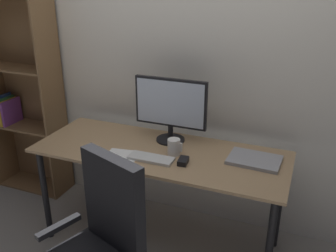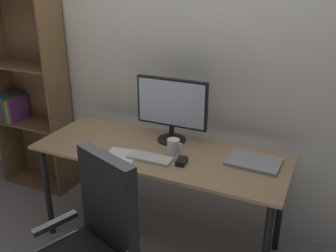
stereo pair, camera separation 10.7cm
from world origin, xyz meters
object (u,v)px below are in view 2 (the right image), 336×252
at_px(mouse, 182,161).
at_px(coffee_mug, 173,147).
at_px(monitor, 172,106).
at_px(desk, 160,162).
at_px(keyboard, 150,158).
at_px(laptop, 254,162).
at_px(bookshelf, 31,96).

relative_size(mouse, coffee_mug, 0.90).
height_order(monitor, mouse, monitor).
xyz_separation_m(desk, mouse, (0.21, -0.11, 0.10)).
bearing_deg(desk, keyboard, -90.92).
height_order(coffee_mug, laptop, coffee_mug).
height_order(mouse, bookshelf, bookshelf).
bearing_deg(mouse, monitor, 118.97).
bearing_deg(desk, coffee_mug, -8.35).
bearing_deg(laptop, desk, -169.85).
height_order(monitor, bookshelf, bookshelf).
relative_size(monitor, mouse, 5.32).
relative_size(monitor, coffee_mug, 4.77).
xyz_separation_m(coffee_mug, laptop, (0.50, 0.10, -0.04)).
bearing_deg(monitor, mouse, -55.43).
xyz_separation_m(coffee_mug, bookshelf, (-1.51, 0.33, 0.04)).
distance_m(keyboard, mouse, 0.21).
relative_size(monitor, laptop, 1.60).
xyz_separation_m(desk, laptop, (0.61, 0.08, 0.10)).
relative_size(monitor, bookshelf, 0.30).
distance_m(desk, mouse, 0.25).
height_order(coffee_mug, bookshelf, bookshelf).
height_order(desk, laptop, laptop).
relative_size(mouse, laptop, 0.30).
height_order(mouse, coffee_mug, coffee_mug).
height_order(keyboard, mouse, mouse).
height_order(keyboard, coffee_mug, coffee_mug).
relative_size(coffee_mug, laptop, 0.33).
bearing_deg(bookshelf, laptop, -6.71).
bearing_deg(coffee_mug, monitor, 117.52).
bearing_deg(coffee_mug, keyboard, -131.86).
height_order(mouse, laptop, mouse).
bearing_deg(desk, laptop, 7.51).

